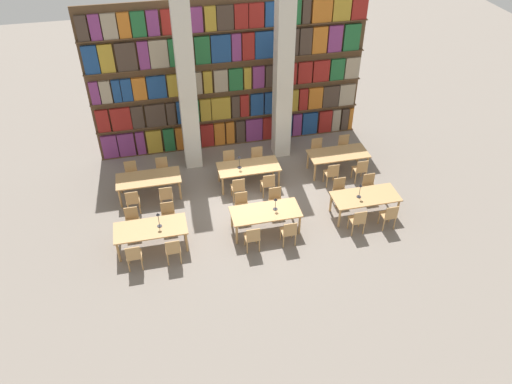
{
  "coord_description": "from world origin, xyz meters",
  "views": [
    {
      "loc": [
        -2.77,
        -12.24,
        10.26
      ],
      "look_at": [
        0.0,
        -0.12,
        0.67
      ],
      "focal_mm": 35.0,
      "sensor_mm": 36.0,
      "label": 1
    }
  ],
  "objects_px": {
    "chair_8": "(358,220)",
    "pillar_left": "(187,88)",
    "chair_0": "(134,255)",
    "chair_12": "(133,200)",
    "chair_4": "(252,237)",
    "chair_11": "(369,186)",
    "chair_5": "(242,205)",
    "desk_lamp_1": "(276,202)",
    "chair_6": "(289,232)",
    "chair_19": "(258,158)",
    "reading_table_3": "(149,180)",
    "chair_10": "(389,215)",
    "chair_14": "(166,196)",
    "chair_23": "(344,146)",
    "chair_13": "(131,173)",
    "reading_table_4": "(249,168)",
    "chair_16": "(238,188)",
    "desk_lamp_3": "(239,160)",
    "pillar_center": "(283,78)",
    "chair_21": "(317,150)",
    "chair_20": "(332,173)",
    "chair_1": "(132,220)",
    "reading_table_1": "(265,213)",
    "reading_table_5": "(338,155)",
    "chair_17": "(230,162)",
    "chair_18": "(268,183)",
    "reading_table_0": "(151,230)",
    "desk_lamp_2": "(360,189)",
    "chair_7": "(276,200)",
    "reading_table_2": "(365,198)",
    "chair_3": "(168,215)",
    "chair_22": "(360,169)",
    "chair_15": "(162,169)",
    "desk_lamp_0": "(158,217)",
    "chair_9": "(340,190)",
    "chair_2": "(173,249)"
  },
  "relations": [
    {
      "from": "chair_1",
      "to": "reading_table_2",
      "type": "xyz_separation_m",
      "value": [
        7.11,
        -0.74,
        0.18
      ]
    },
    {
      "from": "chair_3",
      "to": "chair_16",
      "type": "relative_size",
      "value": 1.0
    },
    {
      "from": "chair_11",
      "to": "chair_5",
      "type": "bearing_deg",
      "value": 0.41
    },
    {
      "from": "chair_6",
      "to": "chair_8",
      "type": "relative_size",
      "value": 1.0
    },
    {
      "from": "chair_12",
      "to": "chair_18",
      "type": "xyz_separation_m",
      "value": [
        4.36,
        -0.09,
        0.0
      ]
    },
    {
      "from": "pillar_center",
      "to": "chair_10",
      "type": "relative_size",
      "value": 6.68
    },
    {
      "from": "chair_4",
      "to": "chair_19",
      "type": "distance_m",
      "value": 4.06
    },
    {
      "from": "chair_7",
      "to": "chair_17",
      "type": "relative_size",
      "value": 1.0
    },
    {
      "from": "chair_20",
      "to": "chair_22",
      "type": "height_order",
      "value": "same"
    },
    {
      "from": "chair_9",
      "to": "chair_19",
      "type": "bearing_deg",
      "value": -47.67
    },
    {
      "from": "chair_19",
      "to": "reading_table_5",
      "type": "bearing_deg",
      "value": 166.13
    },
    {
      "from": "pillar_center",
      "to": "chair_21",
      "type": "height_order",
      "value": "pillar_center"
    },
    {
      "from": "reading_table_4",
      "to": "chair_16",
      "type": "xyz_separation_m",
      "value": [
        -0.51,
        -0.75,
        -0.18
      ]
    },
    {
      "from": "chair_0",
      "to": "reading_table_5",
      "type": "bearing_deg",
      "value": 24.4
    },
    {
      "from": "chair_2",
      "to": "reading_table_1",
      "type": "bearing_deg",
      "value": 14.59
    },
    {
      "from": "chair_4",
      "to": "chair_11",
      "type": "bearing_deg",
      "value": 19.91
    },
    {
      "from": "chair_18",
      "to": "chair_5",
      "type": "bearing_deg",
      "value": -139.37
    },
    {
      "from": "reading_table_0",
      "to": "chair_21",
      "type": "xyz_separation_m",
      "value": [
        6.12,
        3.24,
        -0.18
      ]
    },
    {
      "from": "chair_14",
      "to": "chair_5",
      "type": "bearing_deg",
      "value": -23.81
    },
    {
      "from": "chair_15",
      "to": "chair_17",
      "type": "height_order",
      "value": "same"
    },
    {
      "from": "reading_table_1",
      "to": "chair_17",
      "type": "relative_size",
      "value": 2.31
    },
    {
      "from": "desk_lamp_2",
      "to": "reading_table_5",
      "type": "height_order",
      "value": "desk_lamp_2"
    },
    {
      "from": "pillar_left",
      "to": "reading_table_3",
      "type": "xyz_separation_m",
      "value": [
        -1.63,
        -1.59,
        -2.33
      ]
    },
    {
      "from": "desk_lamp_1",
      "to": "chair_18",
      "type": "bearing_deg",
      "value": 83.57
    },
    {
      "from": "chair_1",
      "to": "chair_14",
      "type": "distance_m",
      "value": 1.47
    },
    {
      "from": "chair_10",
      "to": "chair_11",
      "type": "distance_m",
      "value": 1.51
    },
    {
      "from": "reading_table_2",
      "to": "chair_21",
      "type": "bearing_deg",
      "value": 98.35
    },
    {
      "from": "reading_table_5",
      "to": "reading_table_3",
      "type": "bearing_deg",
      "value": 179.96
    },
    {
      "from": "reading_table_0",
      "to": "desk_lamp_3",
      "type": "xyz_separation_m",
      "value": [
        3.08,
        2.39,
        0.4
      ]
    },
    {
      "from": "chair_11",
      "to": "chair_23",
      "type": "distance_m",
      "value": 2.47
    },
    {
      "from": "chair_8",
      "to": "chair_13",
      "type": "bearing_deg",
      "value": 148.66
    },
    {
      "from": "chair_0",
      "to": "chair_12",
      "type": "distance_m",
      "value": 2.49
    },
    {
      "from": "pillar_center",
      "to": "reading_table_3",
      "type": "bearing_deg",
      "value": -161.99
    },
    {
      "from": "desk_lamp_1",
      "to": "chair_12",
      "type": "relative_size",
      "value": 0.47
    },
    {
      "from": "chair_16",
      "to": "desk_lamp_3",
      "type": "bearing_deg",
      "value": 74.75
    },
    {
      "from": "pillar_center",
      "to": "chair_20",
      "type": "xyz_separation_m",
      "value": [
        1.14,
        -2.35,
        -2.51
      ]
    },
    {
      "from": "chair_16",
      "to": "chair_18",
      "type": "relative_size",
      "value": 1.0
    },
    {
      "from": "chair_8",
      "to": "pillar_left",
      "type": "bearing_deg",
      "value": 132.04
    },
    {
      "from": "chair_11",
      "to": "pillar_left",
      "type": "bearing_deg",
      "value": -31.73
    },
    {
      "from": "reading_table_1",
      "to": "chair_18",
      "type": "height_order",
      "value": "chair_18"
    },
    {
      "from": "desk_lamp_2",
      "to": "chair_14",
      "type": "height_order",
      "value": "desk_lamp_2"
    },
    {
      "from": "pillar_center",
      "to": "chair_21",
      "type": "relative_size",
      "value": 6.68
    },
    {
      "from": "chair_1",
      "to": "reading_table_1",
      "type": "height_order",
      "value": "chair_1"
    },
    {
      "from": "chair_21",
      "to": "chair_23",
      "type": "distance_m",
      "value": 1.03
    },
    {
      "from": "chair_19",
      "to": "reading_table_3",
      "type": "bearing_deg",
      "value": 9.96
    },
    {
      "from": "chair_4",
      "to": "chair_11",
      "type": "distance_m",
      "value": 4.51
    },
    {
      "from": "chair_14",
      "to": "chair_23",
      "type": "xyz_separation_m",
      "value": [
        6.58,
        1.5,
        0.0
      ]
    },
    {
      "from": "desk_lamp_0",
      "to": "chair_17",
      "type": "xyz_separation_m",
      "value": [
        2.61,
        3.14,
        -0.58
      ]
    },
    {
      "from": "chair_5",
      "to": "desk_lamp_1",
      "type": "distance_m",
      "value": 1.25
    },
    {
      "from": "chair_20",
      "to": "reading_table_3",
      "type": "bearing_deg",
      "value": 172.84
    }
  ]
}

